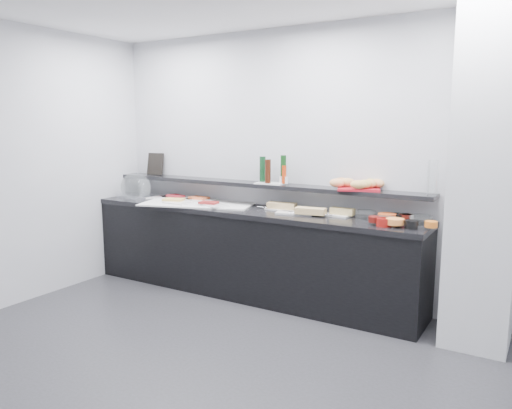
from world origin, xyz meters
The scene contains 57 objects.
ground centered at (0.00, 0.00, 0.00)m, with size 5.00×5.00×0.00m, color #2D2D30.
back_wall centered at (0.00, 2.00, 1.35)m, with size 5.00×0.02×2.70m, color #B1B3B8.
column centered at (1.50, 1.65, 1.35)m, with size 0.50×0.50×2.70m, color silver.
buffet_cabinet centered at (-0.70, 1.70, 0.42)m, with size 3.60×0.60×0.85m, color black.
counter_top centered at (-0.70, 1.70, 0.88)m, with size 3.62×0.62×0.05m, color black.
wall_shelf centered at (-0.70, 1.88, 1.13)m, with size 3.60×0.25×0.04m, color black.
cloche_base centered at (-2.17, 1.73, 0.92)m, with size 0.52×0.34×0.04m, color silver.
cloche_dome centered at (-2.21, 1.66, 1.03)m, with size 0.47×0.31×0.34m, color white.
linen_runner centered at (-1.31, 1.67, 0.91)m, with size 1.18×0.56×0.01m, color silver.
platter_meat_a centered at (-1.63, 1.81, 0.92)m, with size 0.32×0.21×0.01m, color white.
food_meat_a centered at (-1.73, 1.80, 0.94)m, with size 0.21×0.13×0.02m, color maroon.
platter_salmon centered at (-1.40, 1.82, 0.92)m, with size 0.32×0.21×0.01m, color silver.
food_salmon centered at (-1.42, 1.83, 0.94)m, with size 0.21×0.13×0.02m, color orange.
platter_cheese centered at (-1.47, 1.53, 0.92)m, with size 0.28×0.19×0.01m, color white.
food_cheese centered at (-1.57, 1.58, 0.94)m, with size 0.22×0.14×0.02m, color #E3BA58.
platter_meat_b centered at (-1.04, 1.60, 0.92)m, with size 0.29×0.19×0.01m, color silver.
food_meat_b centered at (-1.12, 1.61, 0.94)m, with size 0.19×0.12×0.02m, color maroon.
sandwich_plate_left centered at (-0.36, 1.79, 0.91)m, with size 0.33×0.14×0.01m, color silver.
sandwich_food_left centered at (-0.37, 1.81, 0.94)m, with size 0.29×0.11×0.06m, color tan.
tongs_left centered at (-0.55, 1.77, 0.92)m, with size 0.01×0.01×0.16m, color #B6BABE.
sandwich_plate_mid centered at (-0.16, 1.69, 0.91)m, with size 0.36×0.15×0.01m, color silver.
sandwich_food_mid centered at (0.01, 1.68, 0.94)m, with size 0.28×0.11×0.06m, color tan.
tongs_mid centered at (-0.12, 1.65, 0.92)m, with size 0.01×0.01×0.16m, color silver.
sandwich_plate_right centered at (0.17, 1.81, 0.91)m, with size 0.37×0.16×0.01m, color silver.
sandwich_food_right centered at (0.27, 1.82, 0.94)m, with size 0.23×0.09×0.06m, color tan.
tongs_right centered at (0.17, 1.71, 0.92)m, with size 0.01×0.01×0.16m, color silver.
bowl_glass_fruit centered at (0.50, 1.82, 0.94)m, with size 0.19×0.19×0.07m, color white.
fill_glass_fruit centered at (0.71, 1.77, 0.95)m, with size 0.16×0.16×0.05m, color #CA4A1B.
bowl_black_jam centered at (0.80, 1.82, 0.94)m, with size 0.13×0.13×0.07m, color black.
fill_black_jam centered at (0.86, 1.82, 0.95)m, with size 0.11×0.11×0.05m, color #50110B.
bowl_glass_cream centered at (0.98, 1.84, 0.94)m, with size 0.21×0.21×0.07m, color white.
fill_glass_cream centered at (0.86, 1.84, 0.95)m, with size 0.13×0.13×0.05m, color white.
bowl_red_jam centered at (0.75, 1.56, 0.94)m, with size 0.12×0.12×0.07m, color maroon.
fill_red_jam centered at (0.66, 1.58, 0.95)m, with size 0.10×0.10×0.05m, color #500E0B.
bowl_glass_salmon centered at (0.74, 1.62, 0.94)m, with size 0.16×0.16×0.07m, color white.
fill_glass_salmon centered at (0.83, 1.58, 0.95)m, with size 0.15×0.15×0.05m, color orange.
bowl_black_fruit centered at (0.97, 1.58, 0.94)m, with size 0.11×0.11×0.07m, color black.
fill_black_fruit centered at (1.12, 1.61, 0.95)m, with size 0.10×0.10×0.05m, color orange.
framed_print centered at (-2.14, 1.93, 1.28)m, with size 0.21×0.02×0.26m, color black.
print_art centered at (-2.20, 1.95, 1.28)m, with size 0.18×0.00×0.22m, color beige.
condiment_tray centered at (-0.52, 1.85, 1.16)m, with size 0.29×0.18×0.01m, color white.
bottle_green_a centered at (-0.64, 1.90, 1.29)m, with size 0.06×0.06×0.26m, color #0E3318.
bottle_brown centered at (-0.53, 1.81, 1.28)m, with size 0.06×0.06×0.24m, color #341409.
bottle_green_b centered at (-0.40, 1.91, 1.30)m, with size 0.06×0.06×0.28m, color black.
bottle_hot centered at (-0.37, 1.86, 1.25)m, with size 0.04×0.04×0.18m, color #AB2F0C.
shaker_salt centered at (-0.34, 1.86, 1.20)m, with size 0.03×0.03×0.07m, color silver.
shaker_pepper centered at (-0.41, 1.87, 1.20)m, with size 0.03×0.03×0.07m, color white.
bread_tray centered at (0.40, 1.87, 1.16)m, with size 0.38×0.27×0.02m, color #AC1220.
bread_roll_nw centered at (0.22, 1.91, 1.21)m, with size 0.13×0.08×0.08m, color #B47544.
bread_roll_n centered at (0.48, 1.97, 1.21)m, with size 0.13×0.08×0.08m, color #AB8B41.
bread_roll_ne centered at (0.55, 1.97, 1.21)m, with size 0.15×0.10×0.08m, color tan.
bread_roll_sw centered at (0.22, 1.80, 1.21)m, with size 0.14×0.09×0.08m, color #D78B52.
bread_roll_s centered at (0.44, 1.77, 1.21)m, with size 0.15×0.09×0.08m, color tan.
bread_roll_se centered at (0.47, 1.83, 1.21)m, with size 0.12×0.08×0.08m, color gold.
bread_roll_midw centered at (0.29, 1.89, 1.21)m, with size 0.14×0.09×0.08m, color tan.
bread_roll_mide centered at (0.50, 1.92, 1.21)m, with size 0.12×0.08×0.08m, color tan.
carafe centered at (1.05, 1.89, 1.30)m, with size 0.09×0.09×0.30m, color silver.
Camera 1 is at (1.95, -2.53, 1.76)m, focal length 35.00 mm.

